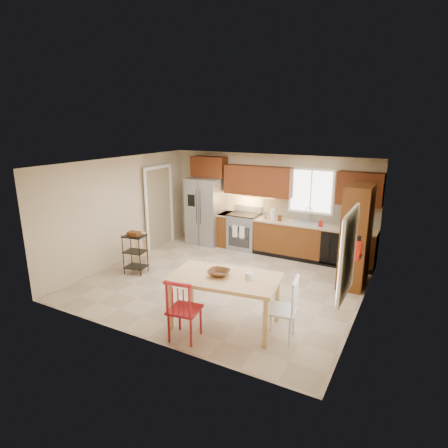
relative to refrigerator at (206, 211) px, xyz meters
name	(u,v)px	position (x,y,z in m)	size (l,w,h in m)	color
floor	(223,282)	(1.70, -2.12, -0.91)	(5.50, 5.50, 0.00)	tan
ceiling	(223,163)	(1.70, -2.12, 1.59)	(5.50, 5.00, 0.02)	silver
wall_back	(269,202)	(1.70, 0.38, 0.34)	(5.50, 0.02, 2.50)	#CCB793
wall_front	(141,265)	(1.70, -4.62, 0.34)	(5.50, 0.02, 2.50)	#CCB793
wall_left	(121,210)	(-1.05, -2.12, 0.34)	(0.02, 5.00, 2.50)	#CCB793
wall_right	(365,246)	(4.45, -2.12, 0.34)	(0.02, 5.00, 2.50)	#CCB793
refrigerator	(206,211)	(0.00, 0.00, 0.00)	(0.92, 0.75, 1.82)	gray
range_stove	(244,232)	(1.15, 0.06, -0.45)	(0.76, 0.63, 0.92)	gray
base_cabinet_narrow	(226,229)	(0.60, 0.08, -0.46)	(0.30, 0.60, 0.90)	#582D10
base_cabinet_run	(313,242)	(2.99, 0.08, -0.46)	(2.92, 0.60, 0.90)	#582D10
dishwasher	(333,249)	(3.55, -0.22, -0.46)	(0.60, 0.02, 0.78)	black
backsplash	(318,211)	(2.99, 0.36, 0.27)	(2.92, 0.03, 0.55)	beige
upper_over_fridge	(209,167)	(0.00, 0.20, 1.19)	(1.00, 0.35, 0.55)	#5B270F
upper_left_block	(258,181)	(1.45, 0.20, 0.92)	(1.80, 0.35, 0.75)	#5B270F
upper_right_block	(360,189)	(3.95, 0.20, 0.92)	(1.00, 0.35, 0.75)	#5B270F
window_back	(311,191)	(2.80, 0.35, 0.74)	(1.12, 0.04, 1.12)	white
sink	(306,225)	(2.80, 0.08, -0.05)	(0.62, 0.46, 0.16)	gray
undercab_glow	(247,195)	(1.15, 0.17, 0.52)	(1.60, 0.30, 0.01)	#FFBF66
soap_bottle	(321,222)	(3.18, -0.02, 0.09)	(0.09, 0.09, 0.19)	#A9160B
paper_towel	(273,214)	(1.95, 0.03, 0.13)	(0.12, 0.12, 0.28)	silver
canister_steel	(265,215)	(1.75, 0.03, 0.08)	(0.11, 0.11, 0.18)	gray
canister_wood	(280,218)	(2.15, 0.00, 0.06)	(0.10, 0.10, 0.14)	#532D16
pantry	(356,236)	(4.13, -0.93, 0.14)	(0.50, 0.95, 2.10)	#582D10
fire_extinguisher	(358,250)	(4.33, -1.98, 0.19)	(0.12, 0.12, 0.36)	#A9160B
window_right	(348,254)	(4.38, -3.27, 0.54)	(0.04, 1.02, 1.32)	white
doorway	(159,208)	(-0.97, -0.82, 0.14)	(0.04, 0.95, 2.10)	#8C7A59
dining_table	(225,301)	(2.56, -3.63, -0.48)	(1.75, 0.98, 0.85)	tan
chair_red	(185,308)	(2.21, -4.28, -0.40)	(0.48, 0.48, 1.03)	#A81922
chair_white	(280,309)	(3.51, -3.58, -0.40)	(0.48, 0.48, 1.03)	silver
table_bowl	(219,276)	(2.45, -3.63, -0.05)	(0.35, 0.35, 0.09)	#532D16
table_jar	(249,277)	(2.94, -3.53, -0.02)	(0.14, 0.14, 0.17)	silver
bar_stool	(142,248)	(-0.55, -2.06, -0.55)	(0.35, 0.35, 0.72)	tan
utility_cart	(135,254)	(-0.23, -2.64, -0.45)	(0.46, 0.36, 0.92)	black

